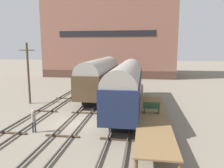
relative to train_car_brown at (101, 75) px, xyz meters
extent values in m
plane|color=slate|center=(0.00, -11.78, -2.91)|extent=(200.00, 200.00, 0.00)
cube|color=#4C4742|center=(-4.89, -11.78, -2.73)|extent=(0.08, 60.00, 0.16)
cube|color=#4C4742|center=(-3.46, -11.78, -2.73)|extent=(0.08, 60.00, 0.16)
cube|color=#3D2D1E|center=(-4.18, -14.78, -2.86)|extent=(2.60, 0.24, 0.10)
cube|color=#3D2D1E|center=(-4.18, -8.78, -2.86)|extent=(2.60, 0.24, 0.10)
cube|color=#3D2D1E|center=(-4.18, -2.78, -2.86)|extent=(2.60, 0.24, 0.10)
cube|color=#3D2D1E|center=(-4.18, 3.22, -2.86)|extent=(2.60, 0.24, 0.10)
cube|color=#3D2D1E|center=(-4.18, 9.22, -2.86)|extent=(2.60, 0.24, 0.10)
cube|color=#3D2D1E|center=(-4.18, 15.22, -2.86)|extent=(2.60, 0.24, 0.10)
cube|color=#4C4742|center=(-0.72, -11.78, -2.73)|extent=(0.08, 60.00, 0.16)
cube|color=#4C4742|center=(0.72, -11.78, -2.73)|extent=(0.08, 60.00, 0.16)
cube|color=#3D2D1E|center=(0.00, -14.78, -2.86)|extent=(2.60, 0.24, 0.10)
cube|color=#3D2D1E|center=(0.00, -8.78, -2.86)|extent=(2.60, 0.24, 0.10)
cube|color=#3D2D1E|center=(0.00, -2.78, -2.86)|extent=(2.60, 0.24, 0.10)
cube|color=#3D2D1E|center=(0.00, 3.22, -2.86)|extent=(2.60, 0.24, 0.10)
cube|color=#3D2D1E|center=(0.00, 9.22, -2.86)|extent=(2.60, 0.24, 0.10)
cube|color=#3D2D1E|center=(0.00, 15.22, -2.86)|extent=(2.60, 0.24, 0.10)
cube|color=#4C4742|center=(3.46, -11.78, -2.73)|extent=(0.08, 60.00, 0.16)
cube|color=#4C4742|center=(4.89, -11.78, -2.73)|extent=(0.08, 60.00, 0.16)
cube|color=#3D2D1E|center=(4.18, -14.78, -2.86)|extent=(2.60, 0.24, 0.10)
cube|color=#3D2D1E|center=(4.18, -8.78, -2.86)|extent=(2.60, 0.24, 0.10)
cube|color=#3D2D1E|center=(4.18, -2.78, -2.86)|extent=(2.60, 0.24, 0.10)
cube|color=#3D2D1E|center=(4.18, 3.22, -2.86)|extent=(2.60, 0.24, 0.10)
cube|color=#3D2D1E|center=(4.18, 9.22, -2.86)|extent=(2.60, 0.24, 0.10)
cube|color=#3D2D1E|center=(4.18, 15.22, -2.86)|extent=(2.60, 0.24, 0.10)
cube|color=black|center=(0.00, 5.35, -2.41)|extent=(1.80, 2.40, 1.00)
cube|color=black|center=(0.00, -5.35, -2.41)|extent=(1.80, 2.40, 1.00)
cube|color=#4C3823|center=(0.00, 0.00, -0.55)|extent=(2.99, 16.45, 2.72)
cube|color=black|center=(0.00, 0.00, -0.23)|extent=(3.03, 15.13, 0.98)
cylinder|color=gray|center=(0.00, 0.00, 0.81)|extent=(2.84, 16.12, 2.84)
cube|color=black|center=(4.18, -1.36, -2.41)|extent=(1.80, 2.40, 1.00)
cube|color=black|center=(4.18, -12.21, -2.41)|extent=(1.80, 2.40, 1.00)
cube|color=#192342|center=(4.18, -6.78, -0.56)|extent=(2.90, 16.68, 2.71)
cube|color=black|center=(4.18, -6.78, -0.23)|extent=(2.94, 15.35, 0.98)
cylinder|color=gray|center=(4.18, -6.78, 0.80)|extent=(2.76, 16.35, 2.76)
cube|color=brown|center=(6.71, -12.26, -1.82)|extent=(2.44, 14.27, 0.10)
cylinder|color=brown|center=(5.64, -19.24, -2.39)|extent=(0.20, 0.20, 1.05)
cylinder|color=brown|center=(5.64, -5.27, -2.39)|extent=(0.20, 0.20, 1.05)
cylinder|color=brown|center=(7.78, -5.27, -2.39)|extent=(0.20, 0.20, 1.05)
cylinder|color=brown|center=(5.64, -12.26, -2.39)|extent=(0.20, 0.20, 1.05)
cylinder|color=brown|center=(7.78, -12.26, -2.39)|extent=(0.20, 0.20, 1.05)
cube|color=#2D4C33|center=(6.64, -11.53, -1.34)|extent=(1.40, 0.40, 0.06)
cube|color=#2D4C33|center=(6.64, -11.36, -1.08)|extent=(1.40, 0.06, 0.45)
cube|color=black|center=(6.05, -11.53, -1.57)|extent=(0.06, 0.40, 0.40)
cube|color=black|center=(7.24, -11.53, -1.57)|extent=(0.06, 0.40, 0.40)
cylinder|color=#282833|center=(-2.61, -14.28, -2.48)|extent=(0.12, 0.12, 0.87)
cylinder|color=#282833|center=(-2.41, -14.28, -2.48)|extent=(0.12, 0.12, 0.87)
cylinder|color=gray|center=(-2.51, -14.28, -1.68)|extent=(0.32, 0.32, 0.73)
sphere|color=tan|center=(-2.51, -14.28, -1.20)|extent=(0.24, 0.24, 0.24)
cylinder|color=#473828|center=(-7.46, -5.87, 0.68)|extent=(0.24, 0.24, 7.19)
cube|color=#473828|center=(-7.46, -5.87, 3.41)|extent=(1.80, 0.12, 0.12)
cube|color=#4F342A|center=(-2.11, 23.74, -2.04)|extent=(29.55, 13.44, 1.74)
cube|color=brown|center=(-2.11, 23.74, 6.67)|extent=(29.55, 13.44, 15.69)
cube|color=black|center=(-2.11, 16.97, 6.67)|extent=(20.68, 0.10, 1.20)
camera|label=1|loc=(5.92, -29.56, 3.65)|focal=35.00mm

